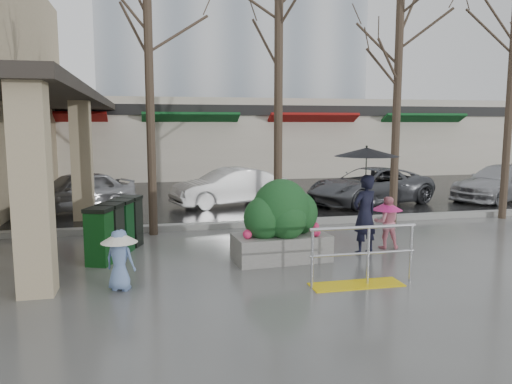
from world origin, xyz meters
name	(u,v)px	position (x,y,z in m)	size (l,w,h in m)	color
ground	(266,270)	(0.00, 0.00, 0.00)	(120.00, 120.00, 0.00)	#51514F
street_asphalt	(181,169)	(0.00, 22.00, 0.01)	(120.00, 36.00, 0.01)	black
curb	(230,225)	(0.00, 4.00, 0.07)	(120.00, 0.30, 0.15)	gray
canopy_slab	(57,95)	(-4.80, 8.00, 3.62)	(2.80, 18.00, 0.25)	#2D2823
pillar_front	(32,187)	(-3.90, -0.50, 1.75)	(0.55, 0.55, 3.50)	tan
pillar_back	(82,159)	(-3.90, 6.00, 1.75)	(0.55, 0.55, 3.50)	tan
storefront_row	(223,138)	(2.00, 17.97, 2.01)	(34.00, 6.74, 4.00)	beige
handrail	(360,264)	(1.36, -1.20, 0.38)	(1.90, 0.50, 1.03)	yellow
tree_west	(148,23)	(-2.00, 3.60, 5.08)	(3.20, 3.20, 6.80)	#382B21
tree_midwest	(279,23)	(1.20, 3.60, 5.23)	(3.20, 3.20, 7.00)	#382B21
tree_mideast	(399,43)	(4.50, 3.60, 4.86)	(3.20, 3.20, 6.50)	#382B21
woman	(366,187)	(2.32, 0.72, 1.42)	(1.35, 1.35, 2.29)	black
child_pink	(387,219)	(3.00, 1.06, 0.66)	(0.67, 0.67, 1.15)	pink
child_blue	(120,253)	(-2.61, -0.58, 0.62)	(0.60, 0.60, 1.03)	#6784B8
planter	(281,222)	(0.48, 0.63, 0.79)	(1.95, 1.13, 1.65)	gray
news_boxes	(116,228)	(-2.79, 1.78, 0.57)	(1.14, 2.05, 1.13)	#0D3D14
car_a	(75,192)	(-4.32, 7.52, 0.63)	(1.49, 3.70, 1.26)	#AEAEB3
car_b	(229,187)	(0.57, 7.59, 0.63)	(1.33, 3.82, 1.26)	silver
car_c	(370,186)	(5.32, 6.80, 0.63)	(2.09, 4.53, 1.26)	#53555A
car_d	(501,183)	(10.39, 6.70, 0.63)	(1.77, 4.34, 1.26)	#A5A5A9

